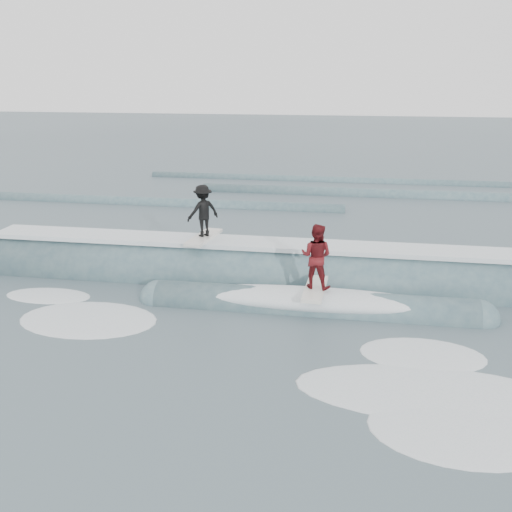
# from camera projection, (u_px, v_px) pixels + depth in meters

# --- Properties ---
(ground) EXTENTS (160.00, 160.00, 0.00)m
(ground) POSITION_uv_depth(u_px,v_px,m) (236.00, 332.00, 14.70)
(ground) COLOR #374551
(ground) RESTS_ON ground
(breaking_wave) EXTENTS (23.46, 3.97, 2.39)m
(breaking_wave) POSITION_uv_depth(u_px,v_px,m) (267.00, 281.00, 18.13)
(breaking_wave) COLOR #3B5864
(breaking_wave) RESTS_ON ground
(surfer_black) EXTENTS (1.21, 2.05, 1.76)m
(surfer_black) POSITION_uv_depth(u_px,v_px,m) (203.00, 213.00, 18.12)
(surfer_black) COLOR silver
(surfer_black) RESTS_ON ground
(surfer_red) EXTENTS (1.02, 2.02, 1.92)m
(surfer_red) POSITION_uv_depth(u_px,v_px,m) (316.00, 259.00, 15.64)
(surfer_red) COLOR white
(surfer_red) RESTS_ON ground
(whitewater) EXTENTS (14.06, 6.76, 0.10)m
(whitewater) POSITION_uv_depth(u_px,v_px,m) (311.00, 365.00, 13.04)
(whitewater) COLOR white
(whitewater) RESTS_ON ground
(far_swells) EXTENTS (35.95, 8.65, 0.80)m
(far_swells) POSITION_uv_depth(u_px,v_px,m) (297.00, 195.00, 31.30)
(far_swells) COLOR #3B5864
(far_swells) RESTS_ON ground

